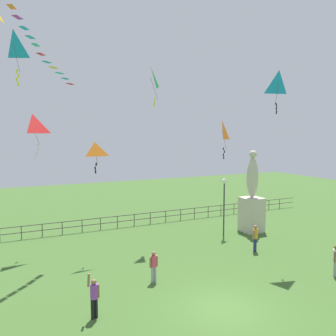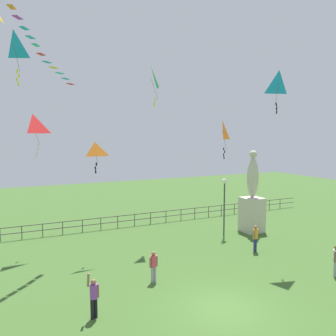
{
  "view_description": "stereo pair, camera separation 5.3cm",
  "coord_description": "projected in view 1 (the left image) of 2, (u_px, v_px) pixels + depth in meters",
  "views": [
    {
      "loc": [
        -8.03,
        -11.29,
        7.15
      ],
      "look_at": [
        -0.05,
        5.28,
        5.4
      ],
      "focal_mm": 37.02,
      "sensor_mm": 36.0,
      "label": 1
    },
    {
      "loc": [
        -7.99,
        -11.31,
        7.15
      ],
      "look_at": [
        -0.05,
        5.28,
        5.4
      ],
      "focal_mm": 37.02,
      "sensor_mm": 36.0,
      "label": 2
    }
  ],
  "objects": [
    {
      "name": "kite_0",
      "position": [
        279.0,
        83.0,
        19.54
      ],
      "size": [
        1.08,
        0.69,
        2.42
      ],
      "color": "#198CD1"
    },
    {
      "name": "ground_plane",
      "position": [
        225.0,
        309.0,
        14.28
      ],
      "size": [
        80.0,
        80.0,
        0.0
      ],
      "primitive_type": "plane",
      "color": "#3D6028"
    },
    {
      "name": "kite_6",
      "position": [
        14.0,
        45.0,
        18.07
      ],
      "size": [
        1.07,
        1.17,
        2.79
      ],
      "color": "#198CD1"
    },
    {
      "name": "kite_5",
      "position": [
        33.0,
        126.0,
        21.5
      ],
      "size": [
        1.36,
        1.33,
        2.64
      ],
      "color": "red"
    },
    {
      "name": "person_3",
      "position": [
        154.0,
        264.0,
        16.81
      ],
      "size": [
        0.46,
        0.28,
        1.54
      ],
      "color": "#99999E",
      "rests_on": "ground_plane"
    },
    {
      "name": "kite_2",
      "position": [
        151.0,
        78.0,
        23.17
      ],
      "size": [
        0.83,
        0.84,
        2.68
      ],
      "color": "#1EB759"
    },
    {
      "name": "person_2",
      "position": [
        336.0,
        258.0,
        17.47
      ],
      "size": [
        0.51,
        0.31,
        1.9
      ],
      "color": "#99999E",
      "rests_on": "ground_plane"
    },
    {
      "name": "waterfront_railing",
      "position": [
        116.0,
        220.0,
        26.65
      ],
      "size": [
        36.05,
        0.06,
        0.95
      ],
      "color": "#4C4742",
      "rests_on": "ground_plane"
    },
    {
      "name": "person_0",
      "position": [
        94.0,
        295.0,
        13.47
      ],
      "size": [
        0.5,
        0.29,
        1.86
      ],
      "color": "black",
      "rests_on": "ground_plane"
    },
    {
      "name": "statue_monument",
      "position": [
        252.0,
        203.0,
        25.55
      ],
      "size": [
        1.45,
        1.45,
        6.04
      ],
      "color": "beige",
      "rests_on": "ground_plane"
    },
    {
      "name": "lamppost",
      "position": [
        224.0,
        194.0,
        24.53
      ],
      "size": [
        0.36,
        0.36,
        4.09
      ],
      "color": "#38383D",
      "rests_on": "ground_plane"
    },
    {
      "name": "kite_3",
      "position": [
        222.0,
        131.0,
        25.45
      ],
      "size": [
        0.82,
        0.71,
        2.86
      ],
      "color": "orange"
    },
    {
      "name": "kite_7",
      "position": [
        95.0,
        151.0,
        20.39
      ],
      "size": [
        1.06,
        0.73,
        1.8
      ],
      "color": "orange"
    },
    {
      "name": "person_1",
      "position": [
        255.0,
        237.0,
        21.19
      ],
      "size": [
        0.45,
        0.31,
        1.66
      ],
      "color": "navy",
      "rests_on": "ground_plane"
    }
  ]
}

